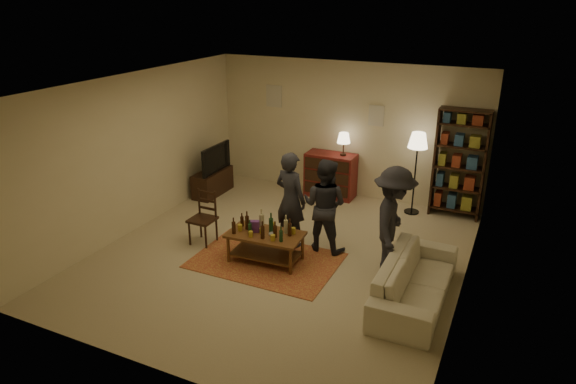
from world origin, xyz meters
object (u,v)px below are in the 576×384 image
Objects in this scene: bookshelf at (459,163)px; person_left at (291,200)px; dresser at (331,174)px; coffee_table at (265,237)px; dining_chair at (204,215)px; floor_lamp at (418,146)px; person_by_sofa at (393,222)px; sofa at (415,280)px; tv_stand at (212,176)px; person_right at (325,205)px.

person_left is at bearing -133.66° from bookshelf.
coffee_table is at bearing -89.01° from dresser.
dresser reaches higher than coffee_table.
dining_chair is 0.45× the size of bookshelf.
person_left is at bearing 22.02° from dining_chair.
person_by_sofa is at bearing -85.51° from floor_lamp.
dining_chair is 1.47m from person_left.
coffee_table is 1.30× the size of dining_chair.
dresser is at bearing 175.19° from floor_lamp.
person_left is at bearing 75.71° from person_by_sofa.
sofa is (-0.05, -3.18, -0.73)m from bookshelf.
bookshelf reaches higher than dining_chair.
sofa is at bearing -25.34° from tv_stand.
floor_lamp is 2.71m from person_left.
tv_stand reaches higher than sofa.
sofa is (0.69, -2.97, -1.01)m from floor_lamp.
sofa is at bearing -148.48° from person_by_sofa.
dresser is 1.91m from floor_lamp.
dining_chair is at bearing -136.86° from floor_lamp.
tv_stand is 2.83m from person_left.
bookshelf is 0.97× the size of sofa.
sofa is at bearing -3.88° from dining_chair.
bookshelf is 2.64m from person_by_sofa.
tv_stand is 5.14m from sofa.
dining_chair is (-1.22, 0.16, 0.06)m from coffee_table.
floor_lamp is 0.75× the size of sofa.
bookshelf is 1.29× the size of floor_lamp.
bookshelf is 0.81m from floor_lamp.
tv_stand is at bearing 64.66° from sofa.
person_right is (1.89, 0.60, 0.29)m from dining_chair.
tv_stand is at bearing 137.90° from coffee_table.
tv_stand is 0.64× the size of person_by_sofa.
coffee_table is 3.42m from floor_lamp.
tv_stand is 4.46m from person_by_sofa.
person_by_sofa is (1.72, -0.19, 0.03)m from person_left.
person_left is (-2.22, 0.80, 0.49)m from sofa.
person_right reaches higher than dining_chair.
dresser is 0.89× the size of person_right.
coffee_table is 3.93m from bookshelf.
sofa is at bearing 155.35° from person_right.
sofa is at bearing -90.82° from bookshelf.
coffee_table is at bearing -127.93° from bookshelf.
person_left is at bearing 70.17° from sofa.
person_by_sofa is at bearing -52.93° from dresser.
sofa is (3.56, -0.28, -0.17)m from dining_chair.
floor_lamp is (1.71, -0.14, 0.84)m from dresser.
dresser is 0.85× the size of person_left.
dining_chair is 0.67× the size of dresser.
tv_stand is 4.84m from bookshelf.
dresser is at bearing 68.28° from dining_chair.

